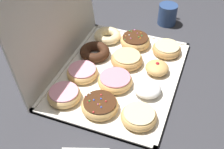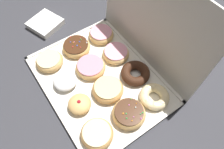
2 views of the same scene
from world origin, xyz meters
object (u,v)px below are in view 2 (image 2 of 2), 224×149
(pink_frosted_donut_5, at_px, (91,67))
(pink_frosted_donut_9, at_px, (116,53))
(glazed_ring_donut_3, at_px, (97,134))
(chocolate_cake_ring_donut_10, at_px, (135,73))
(donut_box, at_px, (100,80))
(sprinkle_donut_4, at_px, (77,46))
(powdered_filled_donut_1, at_px, (65,81))
(glazed_ring_donut_6, at_px, (108,89))
(glazed_ring_donut_0, at_px, (49,61))
(sprinkle_donut_7, at_px, (129,114))
(jelly_filled_donut_2, at_px, (80,104))
(pink_frosted_donut_8, at_px, (101,34))
(napkin_stack, at_px, (45,24))
(cruller_donut_11, at_px, (154,96))

(pink_frosted_donut_5, relative_size, pink_frosted_donut_9, 1.08)
(glazed_ring_donut_3, relative_size, chocolate_cake_ring_donut_10, 0.97)
(donut_box, relative_size, sprinkle_donut_4, 4.52)
(powdered_filled_donut_1, distance_m, glazed_ring_donut_6, 0.17)
(glazed_ring_donut_3, bearing_deg, sprinkle_donut_4, 159.88)
(glazed_ring_donut_0, height_order, chocolate_cake_ring_donut_10, chocolate_cake_ring_donut_10)
(sprinkle_donut_7, bearing_deg, jelly_filled_donut_2, -136.84)
(sprinkle_donut_7, bearing_deg, glazed_ring_donut_6, -177.69)
(glazed_ring_donut_3, bearing_deg, chocolate_cake_ring_donut_10, 114.56)
(sprinkle_donut_4, relative_size, sprinkle_donut_7, 1.00)
(glazed_ring_donut_6, bearing_deg, glazed_ring_donut_3, -46.40)
(sprinkle_donut_7, height_order, pink_frosted_donut_8, sprinkle_donut_7)
(glazed_ring_donut_3, height_order, glazed_ring_donut_6, glazed_ring_donut_6)
(glazed_ring_donut_0, distance_m, sprinkle_donut_4, 0.13)
(pink_frosted_donut_5, height_order, sprinkle_donut_7, sprinkle_donut_7)
(donut_box, xyz_separation_m, napkin_stack, (-0.40, -0.05, 0.01))
(jelly_filled_donut_2, relative_size, napkin_stack, 0.64)
(glazed_ring_donut_3, height_order, sprinkle_donut_7, sprinkle_donut_7)
(glazed_ring_donut_0, xyz_separation_m, glazed_ring_donut_6, (0.24, 0.12, 0.00))
(chocolate_cake_ring_donut_10, bearing_deg, glazed_ring_donut_0, -134.61)
(glazed_ring_donut_0, relative_size, pink_frosted_donut_5, 0.93)
(glazed_ring_donut_3, relative_size, pink_frosted_donut_9, 1.00)
(powdered_filled_donut_1, distance_m, napkin_stack, 0.35)
(pink_frosted_donut_8, distance_m, pink_frosted_donut_9, 0.12)
(chocolate_cake_ring_donut_10, bearing_deg, pink_frosted_donut_8, 179.62)
(pink_frosted_donut_8, distance_m, cruller_donut_11, 0.37)
(sprinkle_donut_7, bearing_deg, sprinkle_donut_4, 179.21)
(pink_frosted_donut_8, bearing_deg, glazed_ring_donut_6, -28.09)
(sprinkle_donut_4, relative_size, glazed_ring_donut_6, 1.00)
(chocolate_cake_ring_donut_10, relative_size, napkin_stack, 0.88)
(glazed_ring_donut_0, bearing_deg, glazed_ring_donut_6, 26.29)
(glazed_ring_donut_6, relative_size, pink_frosted_donut_8, 1.07)
(donut_box, relative_size, pink_frosted_donut_8, 4.84)
(pink_frosted_donut_5, bearing_deg, sprinkle_donut_4, 175.62)
(glazed_ring_donut_0, distance_m, pink_frosted_donut_8, 0.25)
(pink_frosted_donut_5, relative_size, pink_frosted_donut_8, 1.08)
(powdered_filled_donut_1, height_order, glazed_ring_donut_3, powdered_filled_donut_1)
(powdered_filled_donut_1, height_order, pink_frosted_donut_8, powdered_filled_donut_1)
(glazed_ring_donut_0, distance_m, napkin_stack, 0.23)
(jelly_filled_donut_2, relative_size, cruller_donut_11, 0.76)
(glazed_ring_donut_6, distance_m, pink_frosted_donut_9, 0.17)
(glazed_ring_donut_6, bearing_deg, donut_box, 174.90)
(donut_box, bearing_deg, jelly_filled_donut_2, -65.32)
(glazed_ring_donut_3, bearing_deg, napkin_stack, 171.86)
(chocolate_cake_ring_donut_10, bearing_deg, pink_frosted_donut_5, -134.04)
(jelly_filled_donut_2, bearing_deg, chocolate_cake_ring_donut_10, 87.70)
(glazed_ring_donut_0, bearing_deg, sprinkle_donut_4, 90.45)
(glazed_ring_donut_3, distance_m, chocolate_cake_ring_donut_10, 0.28)
(sprinkle_donut_4, relative_size, pink_frosted_donut_5, 0.99)
(powdered_filled_donut_1, height_order, jelly_filled_donut_2, jelly_filled_donut_2)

